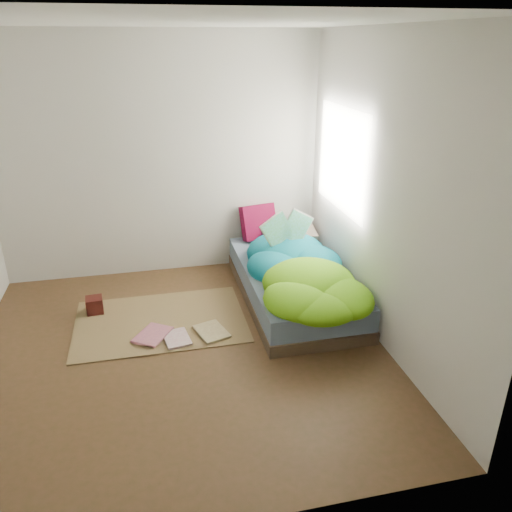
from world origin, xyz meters
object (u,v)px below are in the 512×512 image
Objects in this scene: floor_book_a at (165,341)px; floor_book_b at (141,332)px; pillow_magenta at (258,222)px; bed at (293,284)px; open_book at (288,219)px; wooden_box at (95,305)px.

floor_book_a is 0.88× the size of floor_book_b.
floor_book_b is (-1.40, -1.29, -0.51)m from pillow_magenta.
floor_book_a is 0.27m from floor_book_b.
floor_book_b is at bearing -166.64° from bed.
pillow_magenta is 1.96m from floor_book_a.
bed is 1.00m from pillow_magenta.
open_book is 1.70m from floor_book_a.
open_book is at bearing 19.07° from floor_book_a.
floor_book_b is (-1.53, -0.53, -0.80)m from open_book.
pillow_magenta is at bearing 76.06° from floor_book_b.
open_book reaches higher than pillow_magenta.
wooden_box is 0.46× the size of floor_book_b.
floor_book_a is (-1.35, -0.55, -0.15)m from bed.
floor_book_b is at bearing -149.80° from pillow_magenta.
floor_book_b is at bearing -49.85° from wooden_box.
bed is 5.88× the size of floor_book_b.
pillow_magenta is 2.04m from wooden_box.
pillow_magenta reaches higher than wooden_box.
floor_book_b is (-0.21, 0.18, 0.00)m from floor_book_a.
open_book is 1.61× the size of floor_book_a.
pillow_magenta is 1.34× the size of floor_book_a.
floor_book_b is (0.43, -0.51, -0.06)m from wooden_box.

